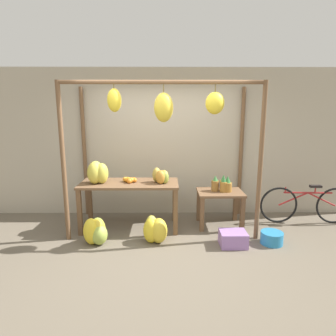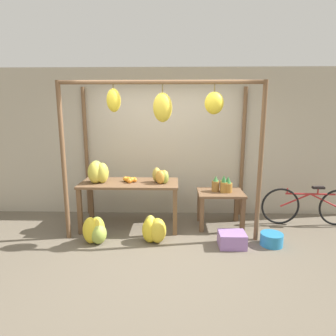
{
  "view_description": "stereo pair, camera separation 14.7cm",
  "coord_description": "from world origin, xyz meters",
  "px_view_note": "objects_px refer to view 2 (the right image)",
  "views": [
    {
      "loc": [
        0.06,
        -3.81,
        2.0
      ],
      "look_at": [
        0.09,
        0.84,
        1.06
      ],
      "focal_mm": 30.0,
      "sensor_mm": 36.0,
      "label": 1
    },
    {
      "loc": [
        0.2,
        -3.81,
        2.0
      ],
      "look_at": [
        0.09,
        0.84,
        1.06
      ],
      "focal_mm": 30.0,
      "sensor_mm": 36.0,
      "label": 2
    }
  ],
  "objects_px": {
    "banana_pile_ground_right": "(153,230)",
    "papaya_pile": "(161,176)",
    "orange_pile": "(130,180)",
    "blue_bucket": "(272,239)",
    "fruit_crate_white": "(232,240)",
    "banana_pile_ground_left": "(96,231)",
    "parked_bicycle": "(309,206)",
    "pineapple_cluster": "(223,185)",
    "banana_pile_on_table": "(97,172)"
  },
  "relations": [
    {
      "from": "pineapple_cluster",
      "to": "banana_pile_ground_left",
      "type": "bearing_deg",
      "value": -161.82
    },
    {
      "from": "orange_pile",
      "to": "banana_pile_ground_right",
      "type": "bearing_deg",
      "value": -52.84
    },
    {
      "from": "banana_pile_ground_left",
      "to": "parked_bicycle",
      "type": "xyz_separation_m",
      "value": [
        3.62,
        0.78,
        0.17
      ]
    },
    {
      "from": "papaya_pile",
      "to": "blue_bucket",
      "type": "bearing_deg",
      "value": -19.88
    },
    {
      "from": "banana_pile_ground_right",
      "to": "parked_bicycle",
      "type": "distance_m",
      "value": 2.83
    },
    {
      "from": "pineapple_cluster",
      "to": "papaya_pile",
      "type": "height_order",
      "value": "papaya_pile"
    },
    {
      "from": "banana_pile_ground_right",
      "to": "fruit_crate_white",
      "type": "xyz_separation_m",
      "value": [
        1.19,
        -0.13,
        -0.09
      ]
    },
    {
      "from": "pineapple_cluster",
      "to": "banana_pile_ground_right",
      "type": "height_order",
      "value": "pineapple_cluster"
    },
    {
      "from": "pineapple_cluster",
      "to": "fruit_crate_white",
      "type": "bearing_deg",
      "value": -87.91
    },
    {
      "from": "blue_bucket",
      "to": "parked_bicycle",
      "type": "relative_size",
      "value": 0.2
    },
    {
      "from": "banana_pile_ground_right",
      "to": "papaya_pile",
      "type": "xyz_separation_m",
      "value": [
        0.09,
        0.55,
        0.73
      ]
    },
    {
      "from": "fruit_crate_white",
      "to": "banana_pile_ground_right",
      "type": "bearing_deg",
      "value": 173.71
    },
    {
      "from": "fruit_crate_white",
      "to": "blue_bucket",
      "type": "relative_size",
      "value": 1.18
    },
    {
      "from": "orange_pile",
      "to": "banana_pile_ground_left",
      "type": "bearing_deg",
      "value": -126.33
    },
    {
      "from": "orange_pile",
      "to": "papaya_pile",
      "type": "height_order",
      "value": "papaya_pile"
    },
    {
      "from": "fruit_crate_white",
      "to": "parked_bicycle",
      "type": "height_order",
      "value": "parked_bicycle"
    },
    {
      "from": "banana_pile_on_table",
      "to": "papaya_pile",
      "type": "xyz_separation_m",
      "value": [
        1.07,
        0.03,
        -0.07
      ]
    },
    {
      "from": "banana_pile_on_table",
      "to": "fruit_crate_white",
      "type": "relative_size",
      "value": 1.08
    },
    {
      "from": "blue_bucket",
      "to": "papaya_pile",
      "type": "xyz_separation_m",
      "value": [
        -1.71,
        0.62,
        0.83
      ]
    },
    {
      "from": "fruit_crate_white",
      "to": "papaya_pile",
      "type": "bearing_deg",
      "value": 148.25
    },
    {
      "from": "banana_pile_ground_right",
      "to": "banana_pile_ground_left",
      "type": "bearing_deg",
      "value": -178.05
    },
    {
      "from": "banana_pile_on_table",
      "to": "parked_bicycle",
      "type": "xyz_separation_m",
      "value": [
        3.7,
        0.23,
        -0.65
      ]
    },
    {
      "from": "blue_bucket",
      "to": "pineapple_cluster",
      "type": "bearing_deg",
      "value": 131.83
    },
    {
      "from": "parked_bicycle",
      "to": "banana_pile_ground_left",
      "type": "bearing_deg",
      "value": -167.91
    },
    {
      "from": "banana_pile_on_table",
      "to": "banana_pile_ground_right",
      "type": "relative_size",
      "value": 1.03
    },
    {
      "from": "pineapple_cluster",
      "to": "banana_pile_ground_right",
      "type": "xyz_separation_m",
      "value": [
        -1.16,
        -0.65,
        -0.55
      ]
    },
    {
      "from": "banana_pile_ground_left",
      "to": "parked_bicycle",
      "type": "bearing_deg",
      "value": 12.09
    },
    {
      "from": "banana_pile_ground_left",
      "to": "blue_bucket",
      "type": "relative_size",
      "value": 1.38
    },
    {
      "from": "banana_pile_ground_right",
      "to": "orange_pile",
      "type": "bearing_deg",
      "value": 127.16
    },
    {
      "from": "fruit_crate_white",
      "to": "papaya_pile",
      "type": "height_order",
      "value": "papaya_pile"
    },
    {
      "from": "banana_pile_ground_right",
      "to": "pineapple_cluster",
      "type": "bearing_deg",
      "value": 29.04
    },
    {
      "from": "orange_pile",
      "to": "blue_bucket",
      "type": "height_order",
      "value": "orange_pile"
    },
    {
      "from": "banana_pile_ground_right",
      "to": "blue_bucket",
      "type": "bearing_deg",
      "value": -2.23
    },
    {
      "from": "orange_pile",
      "to": "papaya_pile",
      "type": "distance_m",
      "value": 0.54
    },
    {
      "from": "banana_pile_on_table",
      "to": "pineapple_cluster",
      "type": "bearing_deg",
      "value": 3.45
    },
    {
      "from": "banana_pile_ground_left",
      "to": "fruit_crate_white",
      "type": "xyz_separation_m",
      "value": [
        2.09,
        -0.1,
        -0.07
      ]
    },
    {
      "from": "pineapple_cluster",
      "to": "parked_bicycle",
      "type": "height_order",
      "value": "pineapple_cluster"
    },
    {
      "from": "parked_bicycle",
      "to": "banana_pile_ground_right",
      "type": "bearing_deg",
      "value": -164.71
    },
    {
      "from": "pineapple_cluster",
      "to": "parked_bicycle",
      "type": "relative_size",
      "value": 0.21
    },
    {
      "from": "banana_pile_on_table",
      "to": "banana_pile_ground_right",
      "type": "distance_m",
      "value": 1.36
    },
    {
      "from": "orange_pile",
      "to": "papaya_pile",
      "type": "xyz_separation_m",
      "value": [
        0.54,
        -0.04,
        0.07
      ]
    },
    {
      "from": "banana_pile_on_table",
      "to": "blue_bucket",
      "type": "bearing_deg",
      "value": -11.91
    },
    {
      "from": "pineapple_cluster",
      "to": "blue_bucket",
      "type": "height_order",
      "value": "pineapple_cluster"
    },
    {
      "from": "blue_bucket",
      "to": "papaya_pile",
      "type": "distance_m",
      "value": 2.0
    },
    {
      "from": "fruit_crate_white",
      "to": "blue_bucket",
      "type": "distance_m",
      "value": 0.62
    },
    {
      "from": "orange_pile",
      "to": "pineapple_cluster",
      "type": "relative_size",
      "value": 0.73
    },
    {
      "from": "banana_pile_on_table",
      "to": "banana_pile_ground_left",
      "type": "xyz_separation_m",
      "value": [
        0.08,
        -0.55,
        -0.81
      ]
    },
    {
      "from": "banana_pile_ground_left",
      "to": "parked_bicycle",
      "type": "relative_size",
      "value": 0.28
    },
    {
      "from": "orange_pile",
      "to": "banana_pile_ground_left",
      "type": "height_order",
      "value": "orange_pile"
    },
    {
      "from": "papaya_pile",
      "to": "fruit_crate_white",
      "type": "bearing_deg",
      "value": -31.75
    }
  ]
}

